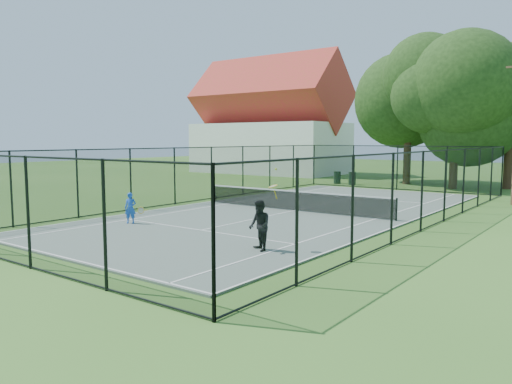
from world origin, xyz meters
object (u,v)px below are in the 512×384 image
Objects in this scene: tennis_net at (294,200)px; trash_bin_right at (352,178)px; player_blue at (130,208)px; player_black at (260,225)px; trash_bin_left at (337,177)px.

trash_bin_right is (-4.09, 14.58, -0.09)m from tennis_net.
player_blue reaches higher than trash_bin_right.
trash_bin_right is 23.74m from player_black.
player_blue reaches higher than trash_bin_left.
player_black reaches higher than trash_bin_right.
trash_bin_left is 0.98× the size of trash_bin_right.
trash_bin_left is at bearing 173.13° from trash_bin_right.
tennis_net is at bearing 64.57° from player_blue.
tennis_net is 15.71m from trash_bin_left.
tennis_net is 10.45× the size of trash_bin_right.
player_black is at bearing -70.74° from trash_bin_right.
trash_bin_right is 0.78× the size of player_blue.
tennis_net is 8.68m from player_black.
trash_bin_left is 21.81m from player_blue.
tennis_net is at bearing -69.78° from trash_bin_left.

